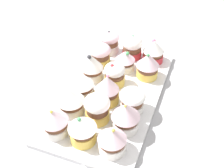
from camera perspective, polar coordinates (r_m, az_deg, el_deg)
ground_plane at (r=76.75cm, az=0.00°, el=-3.21°), size 180.00×180.00×3.00cm
baking_tray at (r=75.30cm, az=0.00°, el=-2.06°), size 44.48×24.10×1.20cm
cupcake_0 at (r=87.77cm, az=-0.45°, el=8.45°), size 5.83×5.83×7.14cm
cupcake_1 at (r=82.69cm, az=-2.37°, el=6.03°), size 6.17×6.17×6.57cm
cupcake_2 at (r=77.03cm, az=-4.02°, el=3.48°), size 6.08×6.08×8.03cm
cupcake_3 at (r=72.22cm, az=-6.09°, el=-0.19°), size 6.28×6.28×6.84cm
cupcake_4 at (r=68.11cm, az=-8.28°, el=-3.34°), size 6.63×6.63×7.06cm
cupcake_5 at (r=64.15cm, az=-11.46°, el=-7.37°), size 6.28×6.28×7.36cm
cupcake_6 at (r=85.68cm, az=4.26°, el=7.51°), size 6.08×6.08×7.42cm
cupcake_7 at (r=80.64cm, az=2.78°, el=4.79°), size 5.72×5.72×6.60cm
cupcake_8 at (r=75.59cm, az=0.53°, el=2.02°), size 5.58×5.58×6.79cm
cupcake_9 at (r=69.84cm, az=-1.15°, el=-1.02°), size 5.95×5.95×8.33cm
cupcake_10 at (r=65.73cm, az=-3.00°, el=-4.80°), size 6.11×6.11×7.24cm
cupcake_11 at (r=61.90cm, az=-5.94°, el=-9.04°), size 6.32×6.32×7.22cm
cupcake_12 at (r=84.71cm, az=8.36°, el=6.59°), size 6.14×6.14×7.26cm
cupcake_13 at (r=78.18cm, az=7.22°, el=3.80°), size 6.32×6.32×7.84cm
cupcake_14 at (r=68.41cm, az=4.10°, el=-3.23°), size 6.35×6.35×6.09cm
cupcake_15 at (r=63.48cm, az=2.76°, el=-6.42°), size 6.56×6.56×8.14cm
cupcake_16 at (r=60.03cm, az=0.04°, el=-11.10°), size 6.19×6.19×7.11cm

